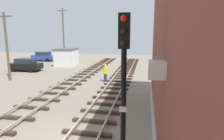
% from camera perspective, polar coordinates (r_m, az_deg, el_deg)
% --- Properties ---
extents(track_near_building, '(2.50, 61.15, 0.32)m').
position_cam_1_polar(track_near_building, '(9.05, -9.25, -20.69)').
color(track_near_building, '#38281C').
rests_on(track_near_building, ground).
extents(signal_mast, '(0.36, 0.40, 5.49)m').
position_cam_1_polar(signal_mast, '(6.02, 3.61, -2.53)').
color(signal_mast, black).
rests_on(signal_mast, ground).
extents(control_hut, '(3.00, 3.80, 2.76)m').
position_cam_1_polar(control_hut, '(30.75, -13.91, 3.93)').
color(control_hut, silver).
rests_on(control_hut, ground).
extents(parked_car_black, '(4.20, 2.04, 1.76)m').
position_cam_1_polar(parked_car_black, '(27.77, -25.08, 1.53)').
color(parked_car_black, black).
rests_on(parked_car_black, ground).
extents(parked_car_blue, '(4.20, 2.04, 1.76)m').
position_cam_1_polar(parked_car_blue, '(37.59, -20.44, 3.99)').
color(parked_car_blue, '#23389E').
rests_on(parked_car_blue, ground).
extents(utility_pole_near, '(1.80, 0.24, 7.13)m').
position_cam_1_polar(utility_pole_near, '(22.45, -29.72, 6.55)').
color(utility_pole_near, brown).
rests_on(utility_pole_near, ground).
extents(utility_pole_far, '(1.80, 0.24, 9.30)m').
position_cam_1_polar(utility_pole_far, '(33.41, -14.74, 10.35)').
color(utility_pole_far, brown).
rests_on(utility_pole_far, ground).
extents(track_worker_foreground, '(0.40, 0.40, 1.87)m').
position_cam_1_polar(track_worker_foreground, '(19.32, -2.08, -0.97)').
color(track_worker_foreground, '#262D4C').
rests_on(track_worker_foreground, ground).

